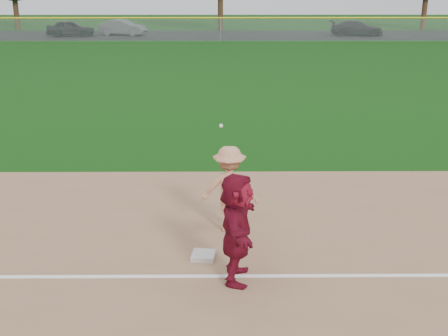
{
  "coord_description": "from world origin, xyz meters",
  "views": [
    {
      "loc": [
        -0.08,
        -9.71,
        5.06
      ],
      "look_at": [
        0.0,
        1.5,
        1.3
      ],
      "focal_mm": 45.0,
      "sensor_mm": 36.0,
      "label": 1
    }
  ],
  "objects_px": {
    "first_base": "(203,256)",
    "car_right": "(357,28)",
    "car_left": "(71,28)",
    "base_runner": "(237,228)",
    "car_mid": "(123,28)"
  },
  "relations": [
    {
      "from": "car_mid",
      "to": "car_right",
      "type": "distance_m",
      "value": 22.39
    },
    {
      "from": "first_base",
      "to": "base_runner",
      "type": "distance_m",
      "value": 1.38
    },
    {
      "from": "base_runner",
      "to": "car_left",
      "type": "height_order",
      "value": "base_runner"
    },
    {
      "from": "base_runner",
      "to": "car_left",
      "type": "bearing_deg",
      "value": 21.59
    },
    {
      "from": "car_left",
      "to": "car_mid",
      "type": "relative_size",
      "value": 0.99
    },
    {
      "from": "car_mid",
      "to": "car_right",
      "type": "relative_size",
      "value": 0.91
    },
    {
      "from": "car_left",
      "to": "car_right",
      "type": "distance_m",
      "value": 27.12
    },
    {
      "from": "car_right",
      "to": "car_left",
      "type": "bearing_deg",
      "value": 95.87
    },
    {
      "from": "car_left",
      "to": "base_runner",
      "type": "bearing_deg",
      "value": -170.26
    },
    {
      "from": "base_runner",
      "to": "car_left",
      "type": "relative_size",
      "value": 0.45
    },
    {
      "from": "first_base",
      "to": "car_left",
      "type": "relative_size",
      "value": 0.1
    },
    {
      "from": "first_base",
      "to": "car_mid",
      "type": "height_order",
      "value": "car_mid"
    },
    {
      "from": "car_left",
      "to": "car_mid",
      "type": "distance_m",
      "value": 4.85
    },
    {
      "from": "first_base",
      "to": "car_right",
      "type": "distance_m",
      "value": 47.11
    },
    {
      "from": "base_runner",
      "to": "car_mid",
      "type": "height_order",
      "value": "base_runner"
    }
  ]
}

